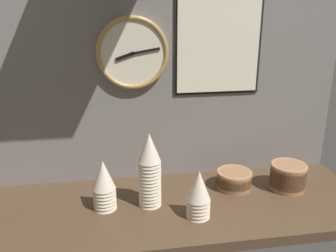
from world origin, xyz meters
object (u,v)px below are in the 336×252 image
at_px(wall_clock, 133,53).
at_px(menu_board, 219,29).
at_px(bowl_stack_right, 234,179).
at_px(bowl_stack_far_right, 288,176).
at_px(cup_stack_center, 150,170).
at_px(cup_stack_center_right, 199,194).
at_px(cup_stack_center_left, 104,185).

bearing_deg(wall_clock, menu_board, 1.41).
distance_m(bowl_stack_right, bowl_stack_far_right, 0.23).
xyz_separation_m(bowl_stack_right, menu_board, (-0.04, 0.17, 0.61)).
height_order(bowl_stack_right, menu_board, menu_board).
distance_m(cup_stack_center, cup_stack_center_right, 0.21).
bearing_deg(cup_stack_center_right, cup_stack_center_left, 161.07).
distance_m(bowl_stack_far_right, wall_clock, 0.83).
relative_size(wall_clock, menu_board, 0.54).
height_order(bowl_stack_far_right, menu_board, menu_board).
bearing_deg(cup_stack_center_left, bowl_stack_far_right, 2.33).
relative_size(cup_stack_center_left, bowl_stack_right, 1.32).
distance_m(cup_stack_center, bowl_stack_far_right, 0.60).
relative_size(cup_stack_center_left, cup_stack_center_right, 1.08).
bearing_deg(menu_board, cup_stack_center, -143.22).
height_order(cup_stack_center_left, menu_board, menu_board).
bearing_deg(cup_stack_center_left, menu_board, 25.62).
bearing_deg(bowl_stack_far_right, bowl_stack_right, 169.05).
relative_size(cup_stack_center_right, menu_board, 0.34).
xyz_separation_m(bowl_stack_right, wall_clock, (-0.41, 0.16, 0.52)).
height_order(cup_stack_center_right, menu_board, menu_board).
height_order(cup_stack_center, bowl_stack_right, cup_stack_center).
bearing_deg(menu_board, bowl_stack_far_right, -37.95).
height_order(bowl_stack_far_right, wall_clock, wall_clock).
bearing_deg(wall_clock, cup_stack_center_right, -59.88).
distance_m(cup_stack_center_left, bowl_stack_far_right, 0.77).
bearing_deg(wall_clock, cup_stack_center_left, -120.97).
bearing_deg(cup_stack_center, cup_stack_center_right, -34.31).
bearing_deg(cup_stack_center_left, bowl_stack_right, 7.76).
bearing_deg(cup_stack_center_left, wall_clock, 59.03).
height_order(cup_stack_center_left, cup_stack_center, cup_stack_center).
bearing_deg(cup_stack_center, menu_board, 36.78).
xyz_separation_m(wall_clock, menu_board, (0.36, 0.01, 0.09)).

